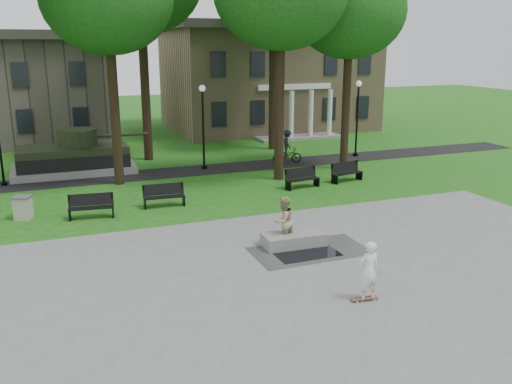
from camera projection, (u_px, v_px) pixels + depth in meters
ground at (284, 239)px, 19.84m from camera, size 120.00×120.00×0.00m
plaza at (355, 296)px, 15.35m from camera, size 22.00×16.00×0.02m
footpath at (197, 170)px, 30.63m from camera, size 44.00×2.60×0.01m
building_right at (267, 75)px, 45.55m from camera, size 17.00×12.00×8.60m
tree_3 at (350, 11)px, 28.90m from camera, size 6.00×6.00×11.19m
lamp_mid at (203, 120)px, 30.34m from camera, size 0.36×0.36×4.73m
lamp_right at (357, 112)px, 33.82m from camera, size 0.36×0.36×4.73m
tank_monument at (74, 157)px, 29.95m from camera, size 7.45×3.40×2.40m
puddle at (307, 254)px, 18.43m from camera, size 2.20×1.20×0.00m
concrete_block at (294, 239)px, 19.15m from camera, size 2.24×1.08×0.45m
skateboard at (365, 299)px, 15.08m from camera, size 0.80×0.29×0.07m
skateboarder at (369, 271)px, 14.91m from camera, size 0.63×0.42×1.73m
friend_watching at (283, 221)px, 19.03m from camera, size 1.06×0.97×1.77m
cyclist at (287, 150)px, 32.34m from camera, size 1.83×1.07×1.99m
park_bench_0 at (91, 206)px, 22.17m from camera, size 1.84×0.74×1.00m
park_bench_1 at (164, 195)px, 23.75m from camera, size 1.82×0.63×1.00m
park_bench_2 at (302, 177)px, 26.83m from camera, size 1.85×0.79×1.00m
park_bench_3 at (346, 171)px, 28.10m from camera, size 1.85×0.88×1.00m
trash_bin at (23, 207)px, 22.05m from camera, size 0.85×0.85×0.96m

